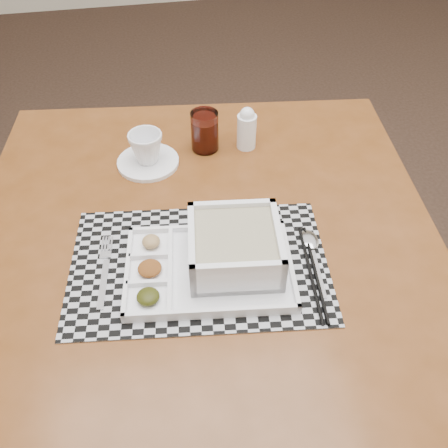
% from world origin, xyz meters
% --- Properties ---
extents(floor, '(5.00, 5.00, 0.00)m').
position_xyz_m(floor, '(0.00, 0.00, 0.00)').
color(floor, black).
rests_on(floor, ground).
extents(dining_table, '(1.11, 1.11, 0.74)m').
position_xyz_m(dining_table, '(-0.47, -0.76, 0.67)').
color(dining_table, '#572D0F').
rests_on(dining_table, ground).
extents(placemat, '(0.54, 0.39, 0.00)m').
position_xyz_m(placemat, '(-0.50, -0.86, 0.74)').
color(placemat, '#A9AAB1').
rests_on(placemat, dining_table).
extents(serving_tray, '(0.35, 0.26, 0.09)m').
position_xyz_m(serving_tray, '(-0.45, -0.87, 0.78)').
color(serving_tray, white).
rests_on(serving_tray, placemat).
extents(fork, '(0.04, 0.19, 0.00)m').
position_xyz_m(fork, '(-0.68, -0.84, 0.75)').
color(fork, '#B9B9C0').
rests_on(fork, placemat).
extents(spoon, '(0.04, 0.18, 0.01)m').
position_xyz_m(spoon, '(-0.26, -0.85, 0.75)').
color(spoon, '#B9B9C0').
rests_on(spoon, placemat).
extents(chopsticks, '(0.05, 0.24, 0.01)m').
position_xyz_m(chopsticks, '(-0.28, -0.93, 0.75)').
color(chopsticks, black).
rests_on(chopsticks, placemat).
extents(saucer, '(0.15, 0.15, 0.01)m').
position_xyz_m(saucer, '(-0.57, -0.51, 0.75)').
color(saucer, white).
rests_on(saucer, dining_table).
extents(cup, '(0.11, 0.11, 0.08)m').
position_xyz_m(cup, '(-0.57, -0.51, 0.79)').
color(cup, white).
rests_on(cup, saucer).
extents(juice_glass, '(0.07, 0.07, 0.10)m').
position_xyz_m(juice_glass, '(-0.42, -0.48, 0.79)').
color(juice_glass, white).
rests_on(juice_glass, dining_table).
extents(creamer_bottle, '(0.05, 0.05, 0.11)m').
position_xyz_m(creamer_bottle, '(-0.32, -0.49, 0.79)').
color(creamer_bottle, white).
rests_on(creamer_bottle, dining_table).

